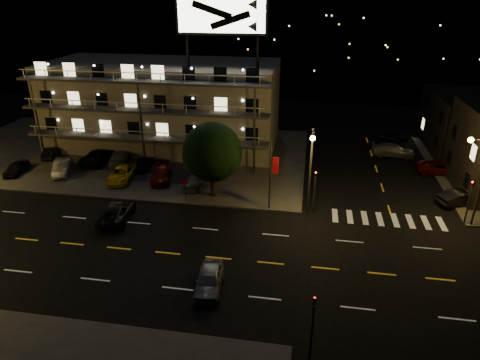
% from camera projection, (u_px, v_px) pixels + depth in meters
% --- Properties ---
extents(ground, '(140.00, 140.00, 0.00)m').
position_uv_depth(ground, '(193.00, 256.00, 32.78)').
color(ground, black).
rests_on(ground, ground).
extents(curb_nw, '(44.00, 24.00, 0.15)m').
position_uv_depth(curb_nw, '(126.00, 153.00, 52.80)').
color(curb_nw, '#393936').
rests_on(curb_nw, ground).
extents(motel, '(28.00, 13.80, 18.10)m').
position_uv_depth(motel, '(164.00, 104.00, 53.51)').
color(motel, gray).
rests_on(motel, ground).
extents(hill_backdrop, '(120.00, 25.00, 24.00)m').
position_uv_depth(hill_backdrop, '(248.00, 24.00, 90.69)').
color(hill_backdrop, black).
rests_on(hill_backdrop, ground).
extents(streetlight_nc, '(0.44, 1.92, 8.00)m').
position_uv_depth(streetlight_nc, '(311.00, 164.00, 36.59)').
color(streetlight_nc, '#2D2D30').
rests_on(streetlight_nc, ground).
extents(streetlight_ne, '(1.92, 0.44, 8.00)m').
position_uv_depth(streetlight_ne, '(479.00, 173.00, 34.89)').
color(streetlight_ne, '#2D2D30').
rests_on(streetlight_ne, ground).
extents(signal_nw, '(0.20, 0.27, 4.60)m').
position_uv_depth(signal_nw, '(315.00, 187.00, 38.01)').
color(signal_nw, '#2D2D30').
rests_on(signal_nw, ground).
extents(signal_sw, '(0.20, 0.27, 4.60)m').
position_uv_depth(signal_sw, '(313.00, 321.00, 22.74)').
color(signal_sw, '#2D2D30').
rests_on(signal_sw, ground).
extents(signal_ne, '(0.27, 0.20, 4.60)m').
position_uv_depth(signal_ne, '(470.00, 198.00, 36.07)').
color(signal_ne, '#2D2D30').
rests_on(signal_ne, ground).
extents(banner_north, '(0.83, 0.16, 6.40)m').
position_uv_depth(banner_north, '(271.00, 176.00, 38.15)').
color(banner_north, '#2D2D30').
rests_on(banner_north, ground).
extents(stop_sign, '(0.91, 0.11, 2.61)m').
position_uv_depth(stop_sign, '(185.00, 186.00, 40.22)').
color(stop_sign, '#2D2D30').
rests_on(stop_sign, ground).
extents(tree, '(5.84, 5.63, 7.36)m').
position_uv_depth(tree, '(212.00, 154.00, 40.08)').
color(tree, black).
rests_on(tree, curb_nw).
extents(lot_car_0, '(1.94, 3.91, 1.28)m').
position_uv_depth(lot_car_0, '(16.00, 168.00, 46.57)').
color(lot_car_0, black).
rests_on(lot_car_0, curb_nw).
extents(lot_car_1, '(3.06, 4.75, 1.48)m').
position_uv_depth(lot_car_1, '(62.00, 167.00, 46.53)').
color(lot_car_1, gray).
rests_on(lot_car_1, curb_nw).
extents(lot_car_2, '(2.71, 5.08, 1.36)m').
position_uv_depth(lot_car_2, '(122.00, 174.00, 44.95)').
color(lot_car_2, gold).
rests_on(lot_car_2, curb_nw).
extents(lot_car_3, '(3.05, 5.15, 1.40)m').
position_uv_depth(lot_car_3, '(161.00, 174.00, 44.98)').
color(lot_car_3, '#5D100D').
rests_on(lot_car_3, curb_nw).
extents(lot_car_4, '(2.87, 4.82, 1.54)m').
position_uv_depth(lot_car_4, '(198.00, 179.00, 43.64)').
color(lot_car_4, gray).
rests_on(lot_car_4, curb_nw).
extents(lot_car_5, '(2.15, 3.94, 1.23)m').
position_uv_depth(lot_car_5, '(52.00, 152.00, 51.08)').
color(lot_car_5, black).
rests_on(lot_car_5, curb_nw).
extents(lot_car_6, '(2.72, 5.53, 1.51)m').
position_uv_depth(lot_car_6, '(99.00, 156.00, 49.54)').
color(lot_car_6, black).
rests_on(lot_car_6, curb_nw).
extents(lot_car_7, '(3.09, 5.34, 1.46)m').
position_uv_depth(lot_car_7, '(120.00, 157.00, 49.32)').
color(lot_car_7, gray).
rests_on(lot_car_7, curb_nw).
extents(lot_car_8, '(1.76, 3.90, 1.30)m').
position_uv_depth(lot_car_8, '(145.00, 163.00, 47.93)').
color(lot_car_8, black).
rests_on(lot_car_8, curb_nw).
extents(lot_car_9, '(2.69, 4.08, 1.27)m').
position_uv_depth(lot_car_9, '(220.00, 167.00, 46.79)').
color(lot_car_9, '#5D100D').
rests_on(lot_car_9, curb_nw).
extents(side_car_0, '(4.78, 3.20, 1.49)m').
position_uv_depth(side_car_0, '(462.00, 198.00, 40.05)').
color(side_car_0, black).
rests_on(side_car_0, ground).
extents(side_car_1, '(5.23, 2.67, 1.42)m').
position_uv_depth(side_car_1, '(441.00, 168.00, 46.81)').
color(side_car_1, '#5D100D').
rests_on(side_car_1, ground).
extents(side_car_2, '(5.15, 2.35, 1.46)m').
position_uv_depth(side_car_2, '(393.00, 150.00, 51.77)').
color(side_car_2, gray).
rests_on(side_car_2, ground).
extents(side_car_3, '(3.79, 1.93, 1.24)m').
position_uv_depth(side_car_3, '(395.00, 136.00, 57.19)').
color(side_car_3, black).
rests_on(side_car_3, ground).
extents(road_car_east, '(2.08, 4.40, 1.45)m').
position_uv_depth(road_car_east, '(209.00, 279.00, 28.95)').
color(road_car_east, gray).
rests_on(road_car_east, ground).
extents(road_car_west, '(2.80, 5.23, 1.40)m').
position_uv_depth(road_car_west, '(117.00, 212.00, 37.59)').
color(road_car_west, black).
rests_on(road_car_west, ground).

